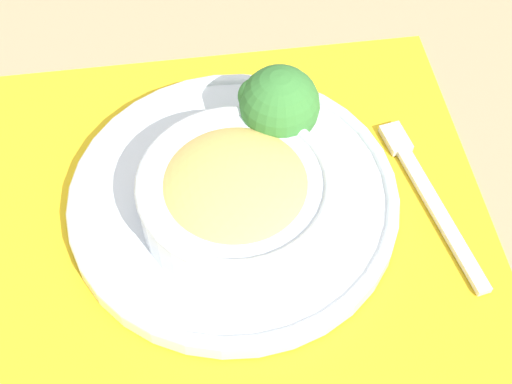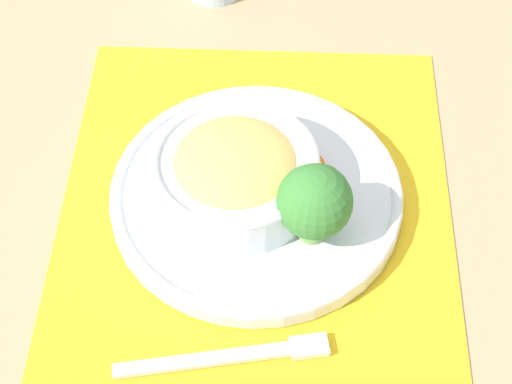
% 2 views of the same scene
% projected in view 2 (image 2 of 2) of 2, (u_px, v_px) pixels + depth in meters
% --- Properties ---
extents(ground_plane, '(4.00, 4.00, 0.00)m').
position_uv_depth(ground_plane, '(256.00, 204.00, 0.83)').
color(ground_plane, tan).
extents(placemat, '(0.44, 0.38, 0.00)m').
position_uv_depth(placemat, '(256.00, 203.00, 0.83)').
color(placemat, yellow).
rests_on(placemat, ground_plane).
extents(plate, '(0.28, 0.28, 0.02)m').
position_uv_depth(plate, '(256.00, 194.00, 0.82)').
color(plate, silver).
rests_on(plate, placemat).
extents(bowl, '(0.16, 0.16, 0.06)m').
position_uv_depth(bowl, '(235.00, 173.00, 0.79)').
color(bowl, silver).
rests_on(bowl, plate).
extents(broccoli_floret, '(0.07, 0.07, 0.08)m').
position_uv_depth(broccoli_floret, '(315.00, 202.00, 0.75)').
color(broccoli_floret, '#759E51').
rests_on(broccoli_floret, plate).
extents(carrot_slice_near, '(0.04, 0.04, 0.01)m').
position_uv_depth(carrot_slice_near, '(304.00, 168.00, 0.83)').
color(carrot_slice_near, orange).
rests_on(carrot_slice_near, plate).
extents(carrot_slice_middle, '(0.04, 0.04, 0.01)m').
position_uv_depth(carrot_slice_middle, '(296.00, 160.00, 0.83)').
color(carrot_slice_middle, orange).
rests_on(carrot_slice_middle, plate).
extents(carrot_slice_far, '(0.04, 0.04, 0.01)m').
position_uv_depth(carrot_slice_far, '(287.00, 154.00, 0.84)').
color(carrot_slice_far, orange).
rests_on(carrot_slice_far, plate).
extents(carrot_slice_extra, '(0.04, 0.04, 0.01)m').
position_uv_depth(carrot_slice_extra, '(276.00, 150.00, 0.84)').
color(carrot_slice_extra, orange).
rests_on(carrot_slice_extra, plate).
extents(fork, '(0.05, 0.18, 0.01)m').
position_uv_depth(fork, '(244.00, 355.00, 0.72)').
color(fork, silver).
rests_on(fork, placemat).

